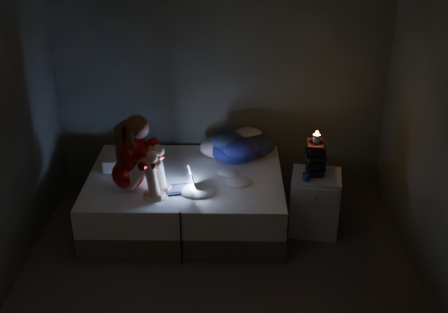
{
  "coord_description": "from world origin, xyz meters",
  "views": [
    {
      "loc": [
        0.12,
        -3.95,
        3.18
      ],
      "look_at": [
        0.05,
        1.0,
        0.8
      ],
      "focal_mm": 45.26,
      "sensor_mm": 36.0,
      "label": 1
    }
  ],
  "objects_px": {
    "woman": "(127,152)",
    "nightstand": "(315,203)",
    "laptop": "(179,180)",
    "phone": "(307,177)",
    "candle": "(316,139)",
    "bed": "(186,198)"
  },
  "relations": [
    {
      "from": "candle",
      "to": "phone",
      "type": "bearing_deg",
      "value": -131.33
    },
    {
      "from": "laptop",
      "to": "bed",
      "type": "bearing_deg",
      "value": 70.78
    },
    {
      "from": "bed",
      "to": "nightstand",
      "type": "height_order",
      "value": "nightstand"
    },
    {
      "from": "woman",
      "to": "candle",
      "type": "bearing_deg",
      "value": 23.59
    },
    {
      "from": "nightstand",
      "to": "bed",
      "type": "bearing_deg",
      "value": -177.68
    },
    {
      "from": "phone",
      "to": "nightstand",
      "type": "bearing_deg",
      "value": 27.97
    },
    {
      "from": "candle",
      "to": "phone",
      "type": "distance_m",
      "value": 0.38
    },
    {
      "from": "candle",
      "to": "phone",
      "type": "height_order",
      "value": "candle"
    },
    {
      "from": "laptop",
      "to": "phone",
      "type": "height_order",
      "value": "laptop"
    },
    {
      "from": "phone",
      "to": "bed",
      "type": "bearing_deg",
      "value": 168.91
    },
    {
      "from": "nightstand",
      "to": "candle",
      "type": "height_order",
      "value": "candle"
    },
    {
      "from": "candle",
      "to": "woman",
      "type": "bearing_deg",
      "value": -174.55
    },
    {
      "from": "candle",
      "to": "phone",
      "type": "relative_size",
      "value": 0.57
    },
    {
      "from": "woman",
      "to": "nightstand",
      "type": "xyz_separation_m",
      "value": [
        1.82,
        0.14,
        -0.61
      ]
    },
    {
      "from": "woman",
      "to": "phone",
      "type": "height_order",
      "value": "woman"
    },
    {
      "from": "laptop",
      "to": "nightstand",
      "type": "bearing_deg",
      "value": -6.27
    },
    {
      "from": "woman",
      "to": "candle",
      "type": "distance_m",
      "value": 1.8
    },
    {
      "from": "woman",
      "to": "laptop",
      "type": "height_order",
      "value": "woman"
    },
    {
      "from": "bed",
      "to": "laptop",
      "type": "relative_size",
      "value": 6.34
    },
    {
      "from": "woman",
      "to": "nightstand",
      "type": "height_order",
      "value": "woman"
    },
    {
      "from": "bed",
      "to": "woman",
      "type": "relative_size",
      "value": 2.49
    },
    {
      "from": "nightstand",
      "to": "phone",
      "type": "relative_size",
      "value": 4.52
    }
  ]
}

